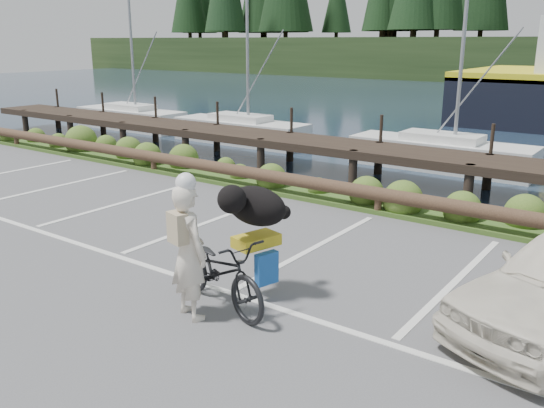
{
  "coord_description": "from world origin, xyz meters",
  "views": [
    {
      "loc": [
        5.15,
        -6.44,
        3.65
      ],
      "look_at": [
        -0.07,
        0.78,
        1.1
      ],
      "focal_mm": 38.0,
      "sensor_mm": 36.0,
      "label": 1
    }
  ],
  "objects": [
    {
      "name": "ground",
      "position": [
        0.0,
        0.0,
        0.0
      ],
      "size": [
        72.0,
        72.0,
        0.0
      ],
      "primitive_type": "plane",
      "color": "#4E4E51"
    },
    {
      "name": "vegetation_strip",
      "position": [
        0.0,
        5.3,
        0.05
      ],
      "size": [
        34.0,
        1.6,
        0.1
      ],
      "primitive_type": "cube",
      "color": "#3D5B21",
      "rests_on": "ground"
    },
    {
      "name": "log_rail",
      "position": [
        0.0,
        4.6,
        0.0
      ],
      "size": [
        32.0,
        0.3,
        0.6
      ],
      "primitive_type": null,
      "color": "#443021",
      "rests_on": "ground"
    },
    {
      "name": "bicycle",
      "position": [
        0.17,
        -0.81,
        0.54
      ],
      "size": [
        2.16,
        1.22,
        1.08
      ],
      "primitive_type": "imported",
      "rotation": [
        0.0,
        0.0,
        1.31
      ],
      "color": "black",
      "rests_on": "ground"
    },
    {
      "name": "cyclist",
      "position": [
        0.05,
        -1.28,
        0.93
      ],
      "size": [
        0.77,
        0.61,
        1.86
      ],
      "primitive_type": "imported",
      "rotation": [
        0.0,
        0.0,
        2.88
      ],
      "color": "beige",
      "rests_on": "ground"
    },
    {
      "name": "dog",
      "position": [
        0.34,
        -0.18,
        1.36
      ],
      "size": [
        0.73,
        1.09,
        0.57
      ],
      "primitive_type": "ellipsoid",
      "rotation": [
        0.0,
        0.0,
        1.31
      ],
      "color": "black",
      "rests_on": "bicycle"
    }
  ]
}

